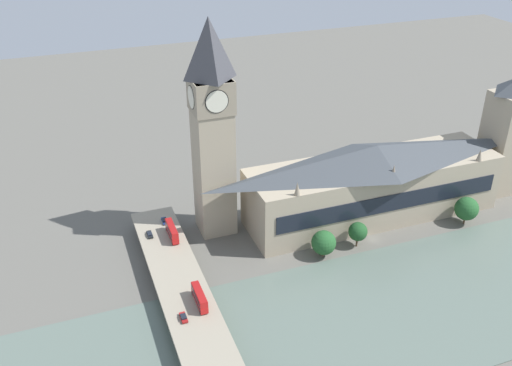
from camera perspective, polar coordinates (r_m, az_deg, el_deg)
The scene contains 14 objects.
ground_plane at distance 220.36m, azimuth 11.64°, elevation -5.56°, with size 600.00×600.00×0.00m, color #605E56.
river_water at distance 197.05m, azimuth 17.10°, elevation -11.00°, with size 60.64×360.00×0.30m, color slate.
parliament_hall at distance 227.99m, azimuth 11.67°, elevation 0.16°, with size 26.95×101.33×30.66m.
clock_tower at distance 202.76m, azimuth -4.40°, elevation 5.72°, with size 14.38×14.38×81.21m.
victoria_tower at distance 260.39m, azimuth 23.81°, elevation 4.42°, with size 15.93×15.93×54.80m.
road_bridge at distance 166.64m, azimuth -5.09°, elevation -16.07°, with size 153.29×16.01×5.99m.
double_decker_bus_lead at distance 207.37m, azimuth -8.40°, elevation -4.75°, with size 11.69×2.47×4.84m.
double_decker_bus_mid at distance 177.05m, azimuth -5.67°, elevation -11.29°, with size 11.18×2.47×4.67m.
car_northbound_lead at distance 217.19m, azimuth -9.12°, elevation -3.74°, with size 4.75×1.86×1.46m.
car_northbound_mid at distance 173.65m, azimuth -7.26°, elevation -13.18°, with size 4.53×1.83×1.33m.
car_northbound_tail at distance 210.52m, azimuth -10.58°, elevation -5.06°, with size 4.70×1.83×1.23m.
tree_embankment_near at distance 212.13m, azimuth 10.15°, elevation -4.81°, with size 7.04×7.04×9.93m.
tree_embankment_mid at distance 205.34m, azimuth 6.78°, elevation -5.95°, with size 8.92×8.92×10.32m.
tree_embankment_far at distance 236.36m, azimuth 20.31°, elevation -2.42°, with size 9.25×9.25×11.40m.
Camera 1 is at (-151.59, 103.37, 122.04)m, focal length 40.00 mm.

